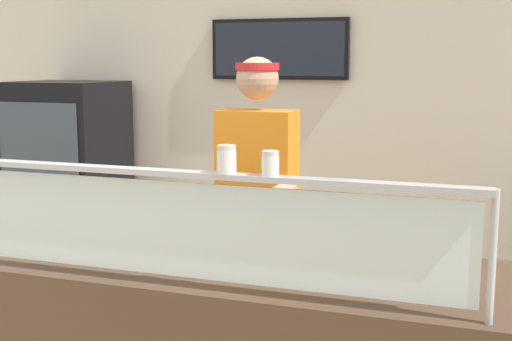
# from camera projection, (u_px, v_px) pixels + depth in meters

# --- Properties ---
(shop_rear_unit) EXTENTS (6.53, 0.13, 2.70)m
(shop_rear_unit) POSITION_uv_depth(u_px,v_px,m) (345.00, 119.00, 4.60)
(shop_rear_unit) COLOR silver
(shop_rear_unit) RESTS_ON ground
(sneeze_guard) EXTENTS (1.95, 0.06, 0.42)m
(sneeze_guard) POSITION_uv_depth(u_px,v_px,m) (198.00, 215.00, 2.36)
(sneeze_guard) COLOR #B2B5BC
(sneeze_guard) RESTS_ON serving_counter
(pizza_tray) EXTENTS (0.45, 0.45, 0.04)m
(pizza_tray) POSITION_uv_depth(u_px,v_px,m) (205.00, 256.00, 2.76)
(pizza_tray) COLOR #9EA0A8
(pizza_tray) RESTS_ON serving_counter
(pizza_server) EXTENTS (0.13, 0.29, 0.01)m
(pizza_server) POSITION_uv_depth(u_px,v_px,m) (210.00, 252.00, 2.73)
(pizza_server) COLOR #ADAFB7
(pizza_server) RESTS_ON pizza_tray
(parmesan_shaker) EXTENTS (0.07, 0.07, 0.10)m
(parmesan_shaker) POSITION_uv_depth(u_px,v_px,m) (227.00, 161.00, 2.29)
(parmesan_shaker) COLOR white
(parmesan_shaker) RESTS_ON sneeze_guard
(pepper_flake_shaker) EXTENTS (0.06, 0.06, 0.08)m
(pepper_flake_shaker) POSITION_uv_depth(u_px,v_px,m) (270.00, 165.00, 2.24)
(pepper_flake_shaker) COLOR white
(pepper_flake_shaker) RESTS_ON sneeze_guard
(worker_figure) EXTENTS (0.41, 0.50, 1.76)m
(worker_figure) POSITION_uv_depth(u_px,v_px,m) (258.00, 208.00, 3.45)
(worker_figure) COLOR #23232D
(worker_figure) RESTS_ON ground
(drink_fridge) EXTENTS (0.70, 0.65, 1.60)m
(drink_fridge) POSITION_uv_depth(u_px,v_px,m) (69.00, 194.00, 4.89)
(drink_fridge) COLOR black
(drink_fridge) RESTS_ON ground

